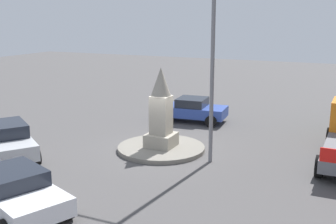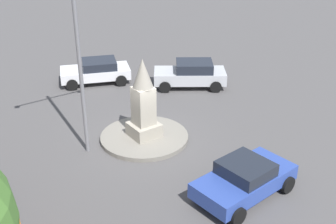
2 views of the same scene
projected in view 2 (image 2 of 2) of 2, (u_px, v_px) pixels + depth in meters
The scene contains 7 objects.
ground_plane at pixel (144, 139), 18.76m from camera, with size 80.00×80.00×0.00m, color #4F4C4C.
traffic_island at pixel (144, 137), 18.72m from camera, with size 3.88×3.88×0.19m, color gray.
monument at pixel (143, 102), 17.98m from camera, with size 1.21×1.21×3.54m.
streetlamp at pixel (76, 27), 15.54m from camera, with size 3.73×0.28×8.82m.
car_blue_parked_left at pixel (245, 179), 14.80m from camera, with size 3.94×2.26×1.35m.
car_white_waiting at pixel (96, 71), 24.55m from camera, with size 4.33×3.16×1.34m.
car_silver_approaching at pixel (191, 74), 23.93m from camera, with size 4.30×3.74×1.48m.
Camera 2 is at (8.63, 13.93, 9.27)m, focal length 45.23 mm.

